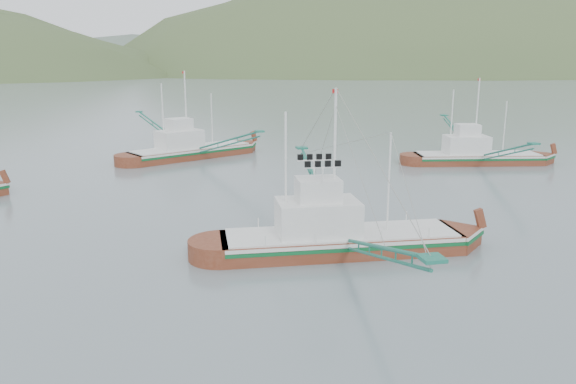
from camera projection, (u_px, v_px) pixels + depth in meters
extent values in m
plane|color=slate|center=(309.00, 269.00, 32.59)|extent=(1200.00, 1200.00, 0.00)
cube|color=maroon|center=(341.00, 249.00, 35.46)|extent=(15.20, 4.68, 2.01)
cube|color=silver|center=(341.00, 236.00, 35.26)|extent=(14.91, 4.74, 0.22)
cube|color=#0C5929|center=(341.00, 240.00, 35.32)|extent=(14.91, 4.76, 0.22)
cube|color=silver|center=(341.00, 233.00, 35.21)|extent=(14.44, 4.44, 0.12)
cube|color=silver|center=(318.00, 218.00, 34.73)|extent=(5.15, 3.43, 2.21)
cube|color=silver|center=(318.00, 189.00, 34.31)|extent=(2.70, 2.32, 1.40)
cylinder|color=white|center=(335.00, 163.00, 34.09)|extent=(0.16, 0.16, 9.02)
cylinder|color=white|center=(286.00, 176.00, 33.78)|extent=(0.14, 0.14, 7.67)
cylinder|color=white|center=(389.00, 183.00, 34.95)|extent=(0.12, 0.12, 6.32)
cube|color=maroon|center=(192.00, 156.00, 68.77)|extent=(15.50, 10.88, 2.05)
cube|color=silver|center=(191.00, 149.00, 68.57)|extent=(15.27, 10.80, 0.23)
cube|color=#0C5929|center=(191.00, 151.00, 68.63)|extent=(15.27, 10.82, 0.23)
cube|color=silver|center=(191.00, 147.00, 68.52)|extent=(14.72, 10.33, 0.12)
cube|color=silver|center=(180.00, 140.00, 67.31)|extent=(6.07, 5.31, 2.26)
cube|color=silver|center=(179.00, 124.00, 66.88)|extent=(3.42, 3.25, 1.44)
cylinder|color=white|center=(186.00, 110.00, 67.14)|extent=(0.16, 0.16, 9.23)
cylinder|color=white|center=(163.00, 118.00, 65.38)|extent=(0.14, 0.14, 7.85)
cylinder|color=white|center=(212.00, 120.00, 69.70)|extent=(0.12, 0.12, 6.46)
cube|color=maroon|center=(477.00, 162.00, 64.88)|extent=(14.76, 6.04, 1.91)
cube|color=silver|center=(478.00, 155.00, 64.69)|extent=(14.49, 6.07, 0.21)
cube|color=#0C5929|center=(478.00, 157.00, 64.75)|extent=(14.49, 6.09, 0.21)
cube|color=silver|center=(478.00, 153.00, 64.65)|extent=(14.02, 5.74, 0.11)
cube|color=silver|center=(466.00, 145.00, 64.35)|extent=(5.20, 3.77, 2.10)
cube|color=silver|center=(467.00, 130.00, 63.95)|extent=(2.79, 2.47, 1.34)
cylinder|color=white|center=(477.00, 116.00, 63.63)|extent=(0.15, 0.15, 8.60)
cylinder|color=white|center=(452.00, 122.00, 63.66)|extent=(0.13, 0.13, 7.31)
cylinder|color=white|center=(505.00, 128.00, 64.09)|extent=(0.11, 0.11, 6.02)
ellipsoid|color=#44572D|center=(458.00, 72.00, 489.36)|extent=(684.00, 432.00, 306.00)
ellipsoid|color=slate|center=(207.00, 69.00, 571.67)|extent=(960.00, 400.00, 240.00)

